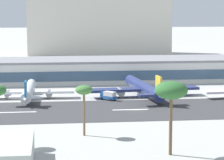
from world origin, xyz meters
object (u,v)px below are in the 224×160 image
at_px(palm_tree_1, 171,91).
at_px(palm_tree_2, 84,92).
at_px(distant_hotel_block, 98,24).
at_px(service_box_truck_1, 108,95).
at_px(airliner_gold_tail_gate_2, 145,88).
at_px(airliner_blue_tail_gate_1, 29,91).
at_px(terminal_building, 82,70).

distance_m(palm_tree_1, palm_tree_2, 28.46).
xyz_separation_m(distant_hotel_block, service_box_truck_1, (-13.78, -189.00, -20.17)).
xyz_separation_m(distant_hotel_block, palm_tree_2, (-26.11, -242.46, -10.12)).
height_order(distant_hotel_block, palm_tree_2, distant_hotel_block).
distance_m(distant_hotel_block, palm_tree_2, 244.07).
height_order(palm_tree_1, palm_tree_2, palm_tree_1).
distance_m(distant_hotel_block, airliner_gold_tail_gate_2, 184.65).
xyz_separation_m(airliner_blue_tail_gate_1, airliner_gold_tail_gate_2, (43.73, -1.01, 0.47)).
xyz_separation_m(terminal_building, airliner_gold_tail_gate_2, (21.21, -46.20, -1.91)).
distance_m(airliner_gold_tail_gate_2, palm_tree_2, 65.18).
height_order(service_box_truck_1, palm_tree_1, palm_tree_1).
distance_m(airliner_gold_tail_gate_2, palm_tree_1, 81.29).
bearing_deg(palm_tree_1, service_box_truck_1, 94.83).
bearing_deg(airliner_blue_tail_gate_1, airliner_gold_tail_gate_2, -89.91).
distance_m(terminal_building, palm_tree_2, 105.32).
bearing_deg(palm_tree_2, distant_hotel_block, 83.85).
bearing_deg(airliner_gold_tail_gate_2, terminal_building, 19.44).
bearing_deg(palm_tree_1, terminal_building, 95.87).
relative_size(airliner_gold_tail_gate_2, palm_tree_2, 3.62).
relative_size(airliner_blue_tail_gate_1, airliner_gold_tail_gate_2, 0.86).
xyz_separation_m(airliner_gold_tail_gate_2, palm_tree_2, (-26.88, -58.75, 8.56)).
bearing_deg(airliner_gold_tail_gate_2, palm_tree_1, 168.91).
bearing_deg(palm_tree_2, service_box_truck_1, 77.01).
bearing_deg(airliner_gold_tail_gate_2, service_box_truck_1, 104.79).
height_order(distant_hotel_block, palm_tree_1, distant_hotel_block).
xyz_separation_m(airliner_blue_tail_gate_1, palm_tree_2, (16.84, -59.76, 9.03)).
xyz_separation_m(airliner_gold_tail_gate_2, palm_tree_1, (-8.24, -80.02, 11.69)).
relative_size(palm_tree_1, palm_tree_2, 1.27).
distance_m(terminal_building, service_box_truck_1, 52.04).
xyz_separation_m(service_box_truck_1, palm_tree_2, (-12.33, -53.45, 10.05)).
distance_m(airliner_gold_tail_gate_2, service_box_truck_1, 15.56).
distance_m(airliner_blue_tail_gate_1, service_box_truck_1, 29.86).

